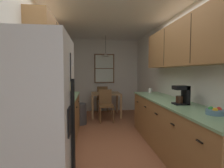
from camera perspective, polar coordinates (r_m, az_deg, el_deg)
ground_plane at (r=4.16m, az=-0.78°, el=-15.93°), size 12.00×12.00×0.00m
wall_left at (r=4.01m, az=-20.37°, el=1.71°), size 0.10×9.00×2.55m
wall_right at (r=4.27m, az=17.53°, el=1.89°), size 0.10×9.00×2.55m
wall_back at (r=6.56m, az=-3.18°, el=2.68°), size 4.40×0.10×2.55m
ceiling_slab at (r=4.09m, az=-0.81°, el=20.65°), size 4.40×9.00×0.08m
refrigerator at (r=1.75m, az=-24.96°, el=-14.97°), size 0.75×0.75×1.70m
stove_range at (r=2.55m, az=-20.63°, el=-17.93°), size 0.66×0.66×1.10m
microwave_over_range at (r=2.42m, az=-23.98°, el=10.49°), size 0.39×0.58×0.33m
counter_left at (r=3.83m, az=-15.73°, el=-10.77°), size 0.64×2.06×0.90m
upper_cabinets_left at (r=3.72m, az=-18.45°, el=11.61°), size 0.33×2.14×0.73m
counter_right at (r=3.37m, az=18.71°, el=-12.86°), size 0.64×3.10×0.90m
upper_cabinets_right at (r=3.28m, az=21.89°, el=11.68°), size 0.33×2.78×0.74m
dining_table at (r=5.81m, az=-1.98°, el=-3.91°), size 0.91×0.86×0.74m
dining_chair_near at (r=5.20m, az=-1.96°, el=-6.22°), size 0.42×0.42×0.90m
dining_chair_far at (r=6.45m, az=-3.04°, el=-4.25°), size 0.43×0.43×0.90m
pendant_light at (r=5.78m, az=-2.01°, el=9.13°), size 0.26×0.26×0.66m
back_window at (r=6.49m, az=-2.44°, el=4.89°), size 0.71×0.05×1.03m
trash_bin at (r=5.00m, az=-10.07°, el=-9.26°), size 0.36×0.36×0.56m
storage_canister at (r=2.86m, az=-18.76°, el=-4.55°), size 0.13×0.13×0.20m
dish_towel at (r=2.64m, az=-11.93°, el=-16.38°), size 0.02×0.16×0.24m
coffee_maker at (r=3.02m, az=21.31°, el=-3.14°), size 0.22×0.18×0.29m
mug_by_coffeemaker at (r=4.45m, az=11.87°, el=-2.07°), size 0.11×0.08×0.11m
fruit_bowl at (r=2.49m, az=29.67°, el=-7.51°), size 0.20×0.20×0.09m
table_serving_bowl at (r=5.83m, az=-1.26°, el=-2.49°), size 0.21×0.21×0.06m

